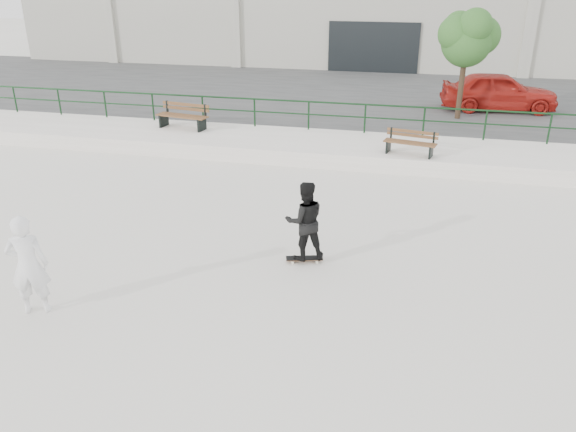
% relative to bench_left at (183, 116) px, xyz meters
% --- Properties ---
extents(ground, '(120.00, 120.00, 0.00)m').
position_rel_bench_left_xyz_m(ground, '(5.43, -9.96, -0.94)').
color(ground, beige).
rests_on(ground, ground).
extents(ledge, '(30.00, 3.00, 0.50)m').
position_rel_bench_left_xyz_m(ledge, '(5.43, -0.46, -0.69)').
color(ledge, silver).
rests_on(ledge, ground).
extents(parking_strip, '(60.00, 14.00, 0.50)m').
position_rel_bench_left_xyz_m(parking_strip, '(5.43, 8.04, -0.69)').
color(parking_strip, '#3A3A3A').
rests_on(parking_strip, ground).
extents(railing, '(28.00, 0.06, 1.03)m').
position_rel_bench_left_xyz_m(railing, '(5.43, 0.84, 0.30)').
color(railing, '#123318').
rests_on(railing, ledge).
extents(bench_left, '(1.99, 0.87, 0.89)m').
position_rel_bench_left_xyz_m(bench_left, '(0.00, 0.00, 0.00)').
color(bench_left, brown).
rests_on(bench_left, ledge).
extents(bench_right, '(1.66, 0.78, 0.74)m').
position_rel_bench_left_xyz_m(bench_right, '(8.07, -1.36, -0.08)').
color(bench_right, brown).
rests_on(bench_right, ledge).
extents(tree, '(2.28, 2.03, 4.05)m').
position_rel_bench_left_xyz_m(tree, '(9.73, 3.83, 2.60)').
color(tree, '#3C2F1E').
rests_on(tree, parking_strip).
extents(red_car, '(4.65, 2.20, 1.54)m').
position_rel_bench_left_xyz_m(red_car, '(11.30, 5.63, 0.33)').
color(red_car, '#AC1C15').
rests_on(red_car, parking_strip).
extents(skateboard, '(0.80, 0.41, 0.09)m').
position_rel_bench_left_xyz_m(skateboard, '(6.14, -8.08, -0.87)').
color(skateboard, black).
rests_on(skateboard, ground).
extents(standing_skater, '(1.03, 0.93, 1.72)m').
position_rel_bench_left_xyz_m(standing_skater, '(6.14, -8.08, 0.01)').
color(standing_skater, black).
rests_on(standing_skater, skateboard).
extents(seated_skater, '(0.81, 0.69, 1.90)m').
position_rel_bench_left_xyz_m(seated_skater, '(1.78, -11.07, 0.01)').
color(seated_skater, white).
rests_on(seated_skater, ground).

